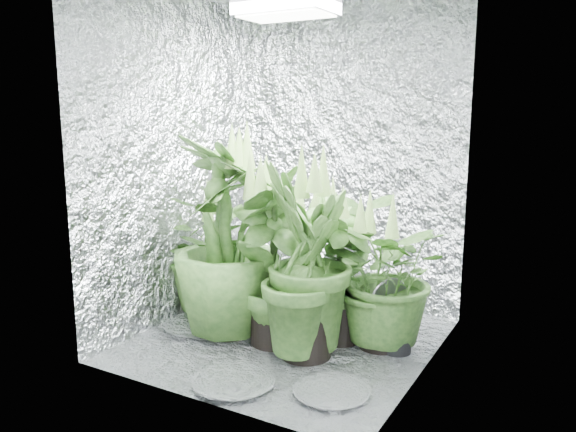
# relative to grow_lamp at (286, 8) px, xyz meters

# --- Properties ---
(ground) EXTENTS (1.60, 1.60, 0.00)m
(ground) POSITION_rel_grow_lamp_xyz_m (0.00, 0.00, -1.83)
(ground) COLOR silver
(ground) RESTS_ON ground
(walls) EXTENTS (1.62, 1.62, 2.00)m
(walls) POSITION_rel_grow_lamp_xyz_m (0.00, 0.00, -0.83)
(walls) COLOR silver
(walls) RESTS_ON ground
(grow_lamp) EXTENTS (0.50, 0.30, 0.22)m
(grow_lamp) POSITION_rel_grow_lamp_xyz_m (0.00, 0.00, 0.00)
(grow_lamp) COLOR gray
(grow_lamp) RESTS_ON ceiling
(plant_a) EXTENTS (0.78, 0.78, 0.86)m
(plant_a) POSITION_rel_grow_lamp_xyz_m (-0.64, 0.14, -1.42)
(plant_a) COLOR black
(plant_a) RESTS_ON ground
(plant_b) EXTENTS (0.60, 0.60, 0.92)m
(plant_b) POSITION_rel_grow_lamp_xyz_m (0.26, 0.15, -1.40)
(plant_b) COLOR black
(plant_b) RESTS_ON ground
(plant_c) EXTENTS (0.57, 0.57, 0.91)m
(plant_c) POSITION_rel_grow_lamp_xyz_m (0.03, 0.19, -1.42)
(plant_c) COLOR black
(plant_c) RESTS_ON ground
(plant_d) EXTENTS (0.83, 0.83, 1.24)m
(plant_d) POSITION_rel_grow_lamp_xyz_m (-0.36, -0.08, -1.25)
(plant_d) COLOR black
(plant_d) RESTS_ON ground
(plant_e) EXTENTS (0.92, 0.92, 0.88)m
(plant_e) POSITION_rel_grow_lamp_xyz_m (0.50, 0.18, -1.41)
(plant_e) COLOR black
(plant_e) RESTS_ON ground
(plant_f) EXTENTS (0.63, 0.63, 1.09)m
(plant_f) POSITION_rel_grow_lamp_xyz_m (-0.04, -0.07, -1.32)
(plant_f) COLOR black
(plant_f) RESTS_ON ground
(plant_g) EXTENTS (0.65, 0.65, 1.13)m
(plant_g) POSITION_rel_grow_lamp_xyz_m (0.20, -0.14, -1.30)
(plant_g) COLOR black
(plant_g) RESTS_ON ground
(circulation_fan) EXTENTS (0.21, 0.34, 0.40)m
(circulation_fan) POSITION_rel_grow_lamp_xyz_m (0.58, 0.17, -1.66)
(circulation_fan) COLOR black
(circulation_fan) RESTS_ON ground
(plant_label) EXTENTS (0.06, 0.04, 0.08)m
(plant_label) POSITION_rel_grow_lamp_xyz_m (0.26, -0.17, -1.53)
(plant_label) COLOR white
(plant_label) RESTS_ON plant_g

